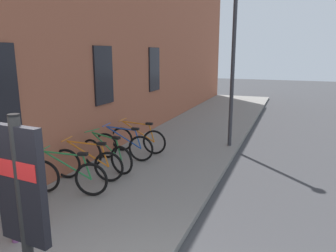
# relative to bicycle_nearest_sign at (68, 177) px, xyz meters

# --- Properties ---
(ground) EXTENTS (60.00, 60.00, 0.00)m
(ground) POSITION_rel_bicycle_nearest_sign_xyz_m (3.17, -3.75, -0.51)
(ground) COLOR #38383A
(sidewalk_pavement) EXTENTS (24.00, 3.50, 0.12)m
(sidewalk_pavement) POSITION_rel_bicycle_nearest_sign_xyz_m (5.17, -1.00, -0.45)
(sidewalk_pavement) COLOR gray
(sidewalk_pavement) RESTS_ON ground
(station_facade) EXTENTS (22.00, 0.65, 7.41)m
(station_facade) POSITION_rel_bicycle_nearest_sign_xyz_m (6.16, 1.05, 3.19)
(station_facade) COLOR #9E563D
(station_facade) RESTS_ON ground
(bicycle_nearest_sign) EXTENTS (0.55, 1.74, 0.97)m
(bicycle_nearest_sign) POSITION_rel_bicycle_nearest_sign_xyz_m (0.00, 0.00, 0.00)
(bicycle_nearest_sign) COLOR black
(bicycle_nearest_sign) RESTS_ON sidewalk_pavement
(bicycle_beside_lamp) EXTENTS (0.49, 1.76, 0.97)m
(bicycle_beside_lamp) POSITION_rel_bicycle_nearest_sign_xyz_m (0.80, 0.07, 0.00)
(bicycle_beside_lamp) COLOR black
(bicycle_beside_lamp) RESTS_ON sidewalk_pavement
(bicycle_under_window) EXTENTS (0.60, 1.73, 0.97)m
(bicycle_under_window) POSITION_rel_bicycle_nearest_sign_xyz_m (1.52, 0.01, 0.00)
(bicycle_under_window) COLOR black
(bicycle_under_window) RESTS_ON sidewalk_pavement
(bicycle_end_of_row) EXTENTS (0.48, 1.77, 0.97)m
(bicycle_end_of_row) POSITION_rel_bicycle_nearest_sign_xyz_m (2.39, 0.01, 0.00)
(bicycle_end_of_row) COLOR black
(bicycle_end_of_row) RESTS_ON sidewalk_pavement
(bicycle_leaning_wall) EXTENTS (0.48, 1.77, 0.97)m
(bicycle_leaning_wall) POSITION_rel_bicycle_nearest_sign_xyz_m (3.14, -0.06, 0.00)
(bicycle_leaning_wall) COLOR black
(bicycle_leaning_wall) RESTS_ON sidewalk_pavement
(transit_info_sign) EXTENTS (0.13, 0.55, 2.40)m
(transit_info_sign) POSITION_rel_bicycle_nearest_sign_xyz_m (-3.09, -2.04, 1.21)
(transit_info_sign) COLOR black
(transit_info_sign) RESTS_ON sidewalk_pavement
(pedestrian_crossing_street) EXTENTS (0.60, 0.35, 1.64)m
(pedestrian_crossing_street) POSITION_rel_bicycle_nearest_sign_xyz_m (-1.66, -0.37, 0.61)
(pedestrian_crossing_street) COLOR #723F72
(pedestrian_crossing_street) RESTS_ON sidewalk_pavement
(street_lamp) EXTENTS (0.28, 0.28, 5.04)m
(street_lamp) POSITION_rel_bicycle_nearest_sign_xyz_m (4.87, -2.45, 2.61)
(street_lamp) COLOR #333338
(street_lamp) RESTS_ON sidewalk_pavement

